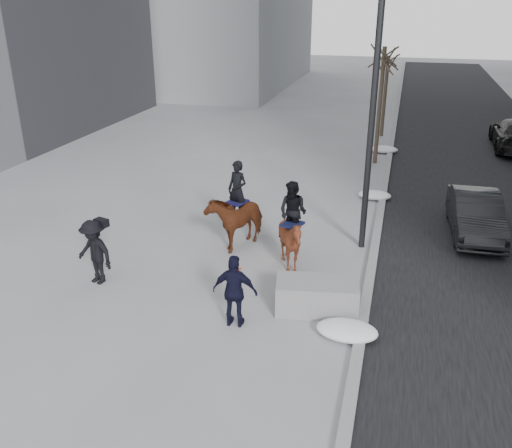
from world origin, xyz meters
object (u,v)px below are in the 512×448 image
(car_near, at_px, (476,214))
(mounted_left, at_px, (236,215))
(mounted_right, at_px, (291,235))
(planter, at_px, (317,296))

(car_near, distance_m, mounted_left, 7.52)
(mounted_left, relative_size, mounted_right, 1.04)
(car_near, height_order, mounted_left, mounted_left)
(car_near, bearing_deg, planter, -127.28)
(planter, xyz_separation_m, mounted_left, (-2.95, 3.12, 0.57))
(car_near, relative_size, mounted_right, 1.63)
(car_near, relative_size, mounted_left, 1.57)
(car_near, bearing_deg, mounted_left, -161.32)
(car_near, xyz_separation_m, mounted_left, (-7.02, -2.68, 0.29))
(planter, height_order, mounted_left, mounted_left)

